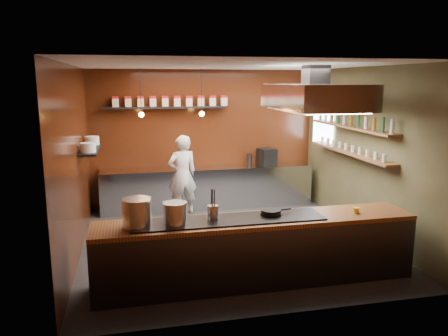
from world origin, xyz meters
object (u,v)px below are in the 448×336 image
object	(u,v)px
stockpot_small	(175,213)
espresso_machine	(267,156)
extractor_hood	(315,97)
chef	(183,175)
stockpot_large	(137,213)

from	to	relation	value
stockpot_small	espresso_machine	xyz separation A→B (m)	(2.49, 3.91, -0.01)
extractor_hood	chef	xyz separation A→B (m)	(-1.90, 2.19, -1.67)
stockpot_small	espresso_machine	world-z (taller)	espresso_machine
extractor_hood	stockpot_large	size ratio (longest dim) A/B	5.41
espresso_machine	extractor_hood	bearing A→B (deg)	-104.40
stockpot_large	chef	size ratio (longest dim) A/B	0.22
extractor_hood	espresso_machine	xyz separation A→B (m)	(0.07, 2.64, -1.43)
extractor_hood	stockpot_small	world-z (taller)	extractor_hood
stockpot_large	espresso_machine	xyz separation A→B (m)	(2.97, 3.87, -0.04)
stockpot_large	chef	xyz separation A→B (m)	(0.99, 3.43, -0.28)
stockpot_large	chef	distance (m)	3.58
extractor_hood	stockpot_small	size ratio (longest dim) A/B	6.43
stockpot_large	chef	world-z (taller)	chef
stockpot_large	stockpot_small	xyz separation A→B (m)	(0.48, -0.03, -0.03)
extractor_hood	espresso_machine	distance (m)	3.00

